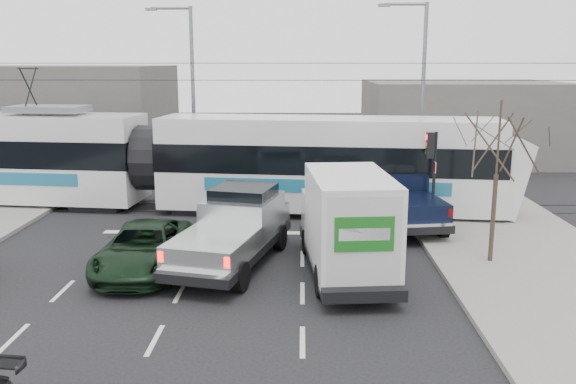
{
  "coord_description": "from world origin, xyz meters",
  "views": [
    {
      "loc": [
        1.66,
        -15.89,
        6.29
      ],
      "look_at": [
        1.19,
        4.93,
        1.8
      ],
      "focal_mm": 38.0,
      "sensor_mm": 36.0,
      "label": 1
    }
  ],
  "objects_px": {
    "traffic_signal": "(432,159)",
    "green_car": "(144,248)",
    "street_lamp_far": "(189,84)",
    "navy_pickup": "(399,195)",
    "box_truck": "(346,225)",
    "bare_tree": "(498,146)",
    "street_lamp_near": "(419,86)",
    "silver_pickup": "(236,227)",
    "tram": "(150,160)"
  },
  "relations": [
    {
      "from": "street_lamp_near",
      "to": "box_truck",
      "type": "bearing_deg",
      "value": -109.1
    },
    {
      "from": "box_truck",
      "to": "navy_pickup",
      "type": "bearing_deg",
      "value": 61.72
    },
    {
      "from": "silver_pickup",
      "to": "navy_pickup",
      "type": "distance_m",
      "value": 7.48
    },
    {
      "from": "box_truck",
      "to": "tram",
      "type": "bearing_deg",
      "value": 127.66
    },
    {
      "from": "street_lamp_near",
      "to": "box_truck",
      "type": "height_order",
      "value": "street_lamp_near"
    },
    {
      "from": "traffic_signal",
      "to": "street_lamp_far",
      "type": "bearing_deg",
      "value": 138.28
    },
    {
      "from": "navy_pickup",
      "to": "silver_pickup",
      "type": "bearing_deg",
      "value": -150.36
    },
    {
      "from": "silver_pickup",
      "to": "box_truck",
      "type": "distance_m",
      "value": 3.62
    },
    {
      "from": "silver_pickup",
      "to": "bare_tree",
      "type": "bearing_deg",
      "value": 12.58
    },
    {
      "from": "bare_tree",
      "to": "box_truck",
      "type": "relative_size",
      "value": 0.77
    },
    {
      "from": "traffic_signal",
      "to": "silver_pickup",
      "type": "distance_m",
      "value": 8.04
    },
    {
      "from": "traffic_signal",
      "to": "tram",
      "type": "bearing_deg",
      "value": 163.1
    },
    {
      "from": "bare_tree",
      "to": "street_lamp_far",
      "type": "bearing_deg",
      "value": 131.12
    },
    {
      "from": "traffic_signal",
      "to": "green_car",
      "type": "bearing_deg",
      "value": -153.85
    },
    {
      "from": "tram",
      "to": "box_truck",
      "type": "bearing_deg",
      "value": -41.14
    },
    {
      "from": "box_truck",
      "to": "green_car",
      "type": "xyz_separation_m",
      "value": [
        -6.12,
        0.26,
        -0.85
      ]
    },
    {
      "from": "tram",
      "to": "silver_pickup",
      "type": "xyz_separation_m",
      "value": [
        4.46,
        -7.28,
        -0.98
      ]
    },
    {
      "from": "street_lamp_near",
      "to": "bare_tree",
      "type": "bearing_deg",
      "value": -88.58
    },
    {
      "from": "traffic_signal",
      "to": "green_car",
      "type": "relative_size",
      "value": 0.71
    },
    {
      "from": "street_lamp_far",
      "to": "green_car",
      "type": "relative_size",
      "value": 1.77
    },
    {
      "from": "tram",
      "to": "navy_pickup",
      "type": "distance_m",
      "value": 10.69
    },
    {
      "from": "street_lamp_far",
      "to": "tram",
      "type": "xyz_separation_m",
      "value": [
        -0.69,
        -6.06,
        -2.99
      ]
    },
    {
      "from": "street_lamp_near",
      "to": "silver_pickup",
      "type": "xyz_separation_m",
      "value": [
        -7.73,
        -11.33,
        -3.97
      ]
    },
    {
      "from": "bare_tree",
      "to": "traffic_signal",
      "type": "height_order",
      "value": "bare_tree"
    },
    {
      "from": "green_car",
      "to": "tram",
      "type": "bearing_deg",
      "value": 101.64
    },
    {
      "from": "street_lamp_near",
      "to": "street_lamp_far",
      "type": "xyz_separation_m",
      "value": [
        -11.5,
        2.0,
        0.0
      ]
    },
    {
      "from": "green_car",
      "to": "box_truck",
      "type": "bearing_deg",
      "value": -2.87
    },
    {
      "from": "tram",
      "to": "street_lamp_far",
      "type": "bearing_deg",
      "value": 89.37
    },
    {
      "from": "silver_pickup",
      "to": "navy_pickup",
      "type": "bearing_deg",
      "value": 52.22
    },
    {
      "from": "street_lamp_near",
      "to": "navy_pickup",
      "type": "height_order",
      "value": "street_lamp_near"
    },
    {
      "from": "street_lamp_far",
      "to": "navy_pickup",
      "type": "height_order",
      "value": "street_lamp_far"
    },
    {
      "from": "silver_pickup",
      "to": "green_car",
      "type": "height_order",
      "value": "silver_pickup"
    },
    {
      "from": "tram",
      "to": "navy_pickup",
      "type": "height_order",
      "value": "tram"
    },
    {
      "from": "street_lamp_far",
      "to": "traffic_signal",
      "type": "bearing_deg",
      "value": -41.72
    },
    {
      "from": "bare_tree",
      "to": "navy_pickup",
      "type": "xyz_separation_m",
      "value": [
        -2.16,
        4.82,
        -2.62
      ]
    },
    {
      "from": "bare_tree",
      "to": "tram",
      "type": "bearing_deg",
      "value": 149.17
    },
    {
      "from": "traffic_signal",
      "to": "box_truck",
      "type": "bearing_deg",
      "value": -124.95
    },
    {
      "from": "street_lamp_near",
      "to": "box_truck",
      "type": "xyz_separation_m",
      "value": [
        -4.32,
        -12.48,
        -3.55
      ]
    },
    {
      "from": "bare_tree",
      "to": "box_truck",
      "type": "xyz_separation_m",
      "value": [
        -4.61,
        -0.98,
        -2.23
      ]
    },
    {
      "from": "navy_pickup",
      "to": "street_lamp_far",
      "type": "bearing_deg",
      "value": 129.16
    },
    {
      "from": "navy_pickup",
      "to": "green_car",
      "type": "bearing_deg",
      "value": -155.97
    },
    {
      "from": "bare_tree",
      "to": "navy_pickup",
      "type": "bearing_deg",
      "value": 114.1
    },
    {
      "from": "tram",
      "to": "green_car",
      "type": "xyz_separation_m",
      "value": [
        1.74,
        -8.16,
        -1.41
      ]
    },
    {
      "from": "traffic_signal",
      "to": "street_lamp_far",
      "type": "height_order",
      "value": "street_lamp_far"
    },
    {
      "from": "silver_pickup",
      "to": "green_car",
      "type": "xyz_separation_m",
      "value": [
        -2.72,
        -0.88,
        -0.43
      ]
    },
    {
      "from": "street_lamp_far",
      "to": "navy_pickup",
      "type": "relative_size",
      "value": 1.53
    },
    {
      "from": "silver_pickup",
      "to": "navy_pickup",
      "type": "xyz_separation_m",
      "value": [
        5.86,
        4.65,
        0.03
      ]
    },
    {
      "from": "bare_tree",
      "to": "traffic_signal",
      "type": "bearing_deg",
      "value": 105.76
    },
    {
      "from": "traffic_signal",
      "to": "street_lamp_far",
      "type": "relative_size",
      "value": 0.4
    },
    {
      "from": "bare_tree",
      "to": "street_lamp_near",
      "type": "distance_m",
      "value": 11.58
    }
  ]
}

